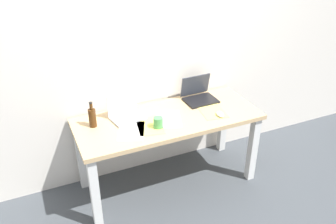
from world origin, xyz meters
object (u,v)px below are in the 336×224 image
desk (168,127)px  beer_bottle (92,117)px  laptop_right (199,95)px  computer_mouse (220,114)px  laptop_left (126,113)px  coffee_mug (158,123)px

desk → beer_bottle: (-0.64, 0.11, 0.20)m
laptop_right → computer_mouse: size_ratio=3.06×
laptop_left → desk: bearing=-22.5°
beer_bottle → coffee_mug: beer_bottle is taller
laptop_right → beer_bottle: beer_bottle is taller
laptop_left → coffee_mug: laptop_left is taller
desk → computer_mouse: bearing=-21.5°
computer_mouse → coffee_mug: (-0.58, 0.04, 0.03)m
laptop_left → beer_bottle: size_ratio=1.38×
desk → laptop_left: size_ratio=5.21×
laptop_right → beer_bottle: (-1.05, -0.07, 0.04)m
desk → laptop_right: size_ratio=5.36×
laptop_right → coffee_mug: (-0.55, -0.31, -0.00)m
laptop_left → beer_bottle: beer_bottle is taller
desk → laptop_right: bearing=24.7°
laptop_right → beer_bottle: size_ratio=1.34×
desk → beer_bottle: bearing=170.0°
computer_mouse → laptop_left: bearing=165.5°
laptop_left → computer_mouse: size_ratio=3.15×
laptop_right → coffee_mug: 0.63m
laptop_left → laptop_right: bearing=3.4°
laptop_right → desk: bearing=-155.3°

